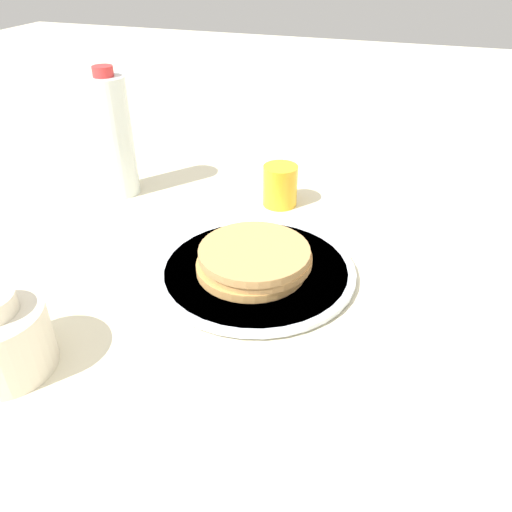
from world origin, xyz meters
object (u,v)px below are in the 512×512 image
at_px(juice_glass, 280,186).
at_px(water_bottle_near, 113,137).
at_px(pancake_stack, 254,259).
at_px(plate, 256,270).

relative_size(juice_glass, water_bottle_near, 0.32).
xyz_separation_m(pancake_stack, water_bottle_near, (0.34, -0.19, 0.08)).
bearing_deg(juice_glass, pancake_stack, 97.20).
xyz_separation_m(pancake_stack, juice_glass, (0.03, -0.24, 0.01)).
distance_m(plate, water_bottle_near, 0.40).
relative_size(plate, water_bottle_near, 1.24).
bearing_deg(juice_glass, plate, 97.70).
bearing_deg(pancake_stack, juice_glass, -82.80).
height_order(pancake_stack, juice_glass, juice_glass).
distance_m(pancake_stack, water_bottle_near, 0.40).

